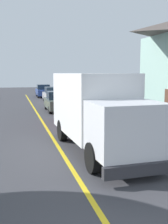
# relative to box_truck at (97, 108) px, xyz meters

# --- Properties ---
(centre_line_yellow) EXTENTS (0.16, 56.00, 0.01)m
(centre_line_yellow) POSITION_rel_box_truck_xyz_m (-1.52, 2.82, -1.76)
(centre_line_yellow) COLOR gold
(centre_line_yellow) RESTS_ON ground
(box_truck) EXTENTS (2.74, 7.29, 3.20)m
(box_truck) POSITION_rel_box_truck_xyz_m (0.00, 0.00, 0.00)
(box_truck) COLOR white
(box_truck) RESTS_ON ground
(parked_car_near) EXTENTS (1.90, 4.44, 1.67)m
(parked_car_near) POSITION_rel_box_truck_xyz_m (0.50, 6.22, -0.97)
(parked_car_near) COLOR maroon
(parked_car_near) RESTS_ON ground
(parked_car_mid) EXTENTS (1.80, 4.40, 1.67)m
(parked_car_mid) POSITION_rel_box_truck_xyz_m (0.25, 12.30, -0.97)
(parked_car_mid) COLOR #4C564C
(parked_car_mid) RESTS_ON ground
(parked_car_far) EXTENTS (1.94, 4.46, 1.67)m
(parked_car_far) POSITION_rel_box_truck_xyz_m (0.96, 19.71, -0.97)
(parked_car_far) COLOR #B7B7BC
(parked_car_far) RESTS_ON ground
(parked_car_furthest) EXTENTS (1.83, 4.41, 1.67)m
(parked_car_furthest) POSITION_rel_box_truck_xyz_m (0.62, 26.63, -0.97)
(parked_car_furthest) COLOR #2D4793
(parked_car_furthest) RESTS_ON ground
(parked_van_across) EXTENTS (1.86, 4.42, 1.67)m
(parked_van_across) POSITION_rel_box_truck_xyz_m (3.68, 3.49, -0.97)
(parked_van_across) COLOR silver
(parked_van_across) RESTS_ON ground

